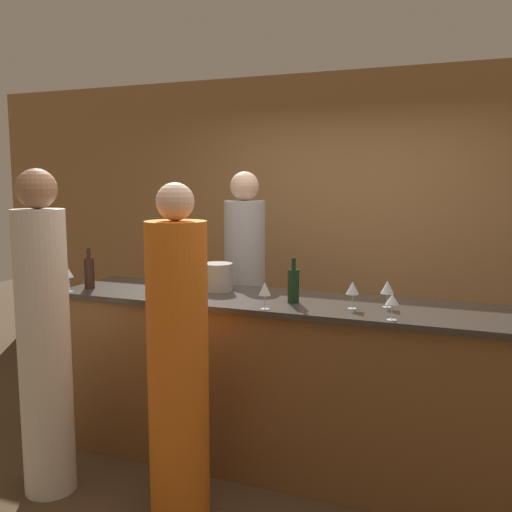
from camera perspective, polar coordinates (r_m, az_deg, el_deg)
The scene contains 14 objects.
ground_plane at distance 3.93m, azimuth 3.03°, elevation -20.17°, with size 14.00×14.00×0.00m, color #4C3823.
back_wall at distance 5.30m, azimuth 9.67°, elevation 2.82°, with size 8.00×0.06×2.80m.
bar_counter at distance 3.71m, azimuth 3.09°, elevation -12.65°, with size 3.07×0.70×1.09m.
bartender at distance 4.54m, azimuth -1.12°, elevation -4.29°, with size 0.32×0.32×1.90m.
guest_0 at distance 3.16m, azimuth -7.80°, elevation -10.57°, with size 0.33×0.33×1.82m.
guest_1 at distance 3.54m, azimuth -20.43°, elevation -8.05°, with size 0.30×0.30×1.90m.
wine_bottle_0 at distance 3.46m, azimuth 3.77°, elevation -2.91°, with size 0.07×0.07×0.27m.
wine_bottle_1 at distance 4.08m, azimuth -16.34°, elevation -1.56°, with size 0.07×0.07×0.28m.
ice_bucket at distance 3.84m, azimuth -3.88°, elevation -2.10°, with size 0.20×0.20×0.18m.
wine_glass_0 at distance 3.97m, azimuth -18.23°, elevation -1.71°, with size 0.06×0.06×0.16m.
wine_glass_1 at distance 3.26m, azimuth 0.90°, elevation -3.38°, with size 0.07×0.07×0.16m.
wine_glass_2 at distance 3.40m, azimuth 13.00°, elevation -3.11°, with size 0.08×0.08×0.16m.
wine_glass_3 at distance 3.09m, azimuth 13.47°, elevation -4.33°, with size 0.07×0.07×0.14m.
wine_glass_5 at distance 3.32m, azimuth 9.63°, elevation -3.24°, with size 0.08×0.08×0.16m.
Camera 1 is at (1.11, -3.30, 1.83)m, focal length 40.00 mm.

